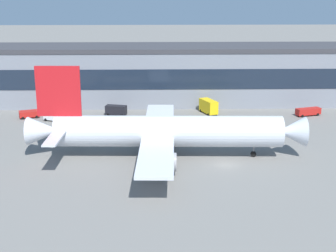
{
  "coord_description": "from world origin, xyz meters",
  "views": [
    {
      "loc": [
        -12.62,
        -87.21,
        33.07
      ],
      "look_at": [
        -10.44,
        8.67,
        5.0
      ],
      "focal_mm": 53.6,
      "sensor_mm": 36.0,
      "label": 1
    }
  ],
  "objects_px": {
    "pushback_tractor": "(29,114)",
    "follow_me_car": "(53,117)",
    "crew_van": "(116,110)",
    "belt_loader": "(309,111)",
    "stair_truck": "(209,106)",
    "airliner": "(164,131)"
  },
  "relations": [
    {
      "from": "pushback_tractor",
      "to": "follow_me_car",
      "type": "relative_size",
      "value": 1.12
    },
    {
      "from": "crew_van",
      "to": "belt_loader",
      "type": "bearing_deg",
      "value": -1.65
    },
    {
      "from": "crew_van",
      "to": "pushback_tractor",
      "type": "bearing_deg",
      "value": -175.32
    },
    {
      "from": "pushback_tractor",
      "to": "stair_truck",
      "type": "bearing_deg",
      "value": 3.75
    },
    {
      "from": "airliner",
      "to": "crew_van",
      "type": "bearing_deg",
      "value": 110.45
    },
    {
      "from": "follow_me_car",
      "to": "airliner",
      "type": "bearing_deg",
      "value": -44.39
    },
    {
      "from": "belt_loader",
      "to": "follow_me_car",
      "type": "distance_m",
      "value": 63.76
    },
    {
      "from": "stair_truck",
      "to": "follow_me_car",
      "type": "distance_m",
      "value": 39.13
    },
    {
      "from": "belt_loader",
      "to": "stair_truck",
      "type": "height_order",
      "value": "stair_truck"
    },
    {
      "from": "belt_loader",
      "to": "stair_truck",
      "type": "distance_m",
      "value": 25.17
    },
    {
      "from": "airliner",
      "to": "belt_loader",
      "type": "xyz_separation_m",
      "value": [
        36.98,
        29.57,
        -3.96
      ]
    },
    {
      "from": "airliner",
      "to": "crew_van",
      "type": "relative_size",
      "value": 9.57
    },
    {
      "from": "airliner",
      "to": "follow_me_car",
      "type": "distance_m",
      "value": 37.57
    },
    {
      "from": "crew_van",
      "to": "belt_loader",
      "type": "height_order",
      "value": "crew_van"
    },
    {
      "from": "airliner",
      "to": "pushback_tractor",
      "type": "distance_m",
      "value": 44.4
    },
    {
      "from": "crew_van",
      "to": "follow_me_car",
      "type": "height_order",
      "value": "crew_van"
    },
    {
      "from": "airliner",
      "to": "stair_truck",
      "type": "xyz_separation_m",
      "value": [
        11.96,
        32.15,
        -3.14
      ]
    },
    {
      "from": "belt_loader",
      "to": "pushback_tractor",
      "type": "xyz_separation_m",
      "value": [
        -70.18,
        -0.38,
        -0.1
      ]
    },
    {
      "from": "crew_van",
      "to": "stair_truck",
      "type": "height_order",
      "value": "stair_truck"
    },
    {
      "from": "crew_van",
      "to": "pushback_tractor",
      "type": "height_order",
      "value": "crew_van"
    },
    {
      "from": "airliner",
      "to": "crew_van",
      "type": "xyz_separation_m",
      "value": [
        -11.55,
        30.97,
        -3.65
      ]
    },
    {
      "from": "crew_van",
      "to": "belt_loader",
      "type": "distance_m",
      "value": 48.55
    }
  ]
}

